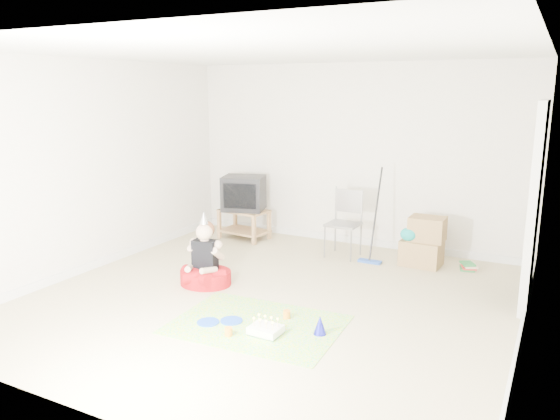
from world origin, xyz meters
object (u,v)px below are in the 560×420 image
at_px(cardboard_boxes, 423,242).
at_px(seated_woman, 205,269).
at_px(tv_stand, 244,221).
at_px(birthday_cake, 266,330).
at_px(folding_chair, 343,224).
at_px(crt_tv, 244,193).

relative_size(cardboard_boxes, seated_woman, 0.73).
bearing_deg(tv_stand, cardboard_boxes, -0.95).
bearing_deg(birthday_cake, folding_chair, 95.44).
height_order(folding_chair, birthday_cake, folding_chair).
bearing_deg(seated_woman, birthday_cake, -33.75).
distance_m(cardboard_boxes, seated_woman, 2.81).
bearing_deg(folding_chair, birthday_cake, -84.56).
height_order(tv_stand, birthday_cake, tv_stand).
bearing_deg(cardboard_boxes, tv_stand, 179.05).
xyz_separation_m(crt_tv, cardboard_boxes, (2.72, -0.04, -0.40)).
distance_m(crt_tv, seated_woman, 2.10).
bearing_deg(cardboard_boxes, seated_woman, -137.75).
bearing_deg(seated_woman, tv_stand, 108.34).
relative_size(tv_stand, birthday_cake, 2.60).
height_order(cardboard_boxes, birthday_cake, cardboard_boxes).
xyz_separation_m(tv_stand, seated_woman, (0.64, -1.93, -0.08)).
xyz_separation_m(tv_stand, crt_tv, (-0.00, 0.00, 0.44)).
relative_size(crt_tv, birthday_cake, 2.04).
height_order(tv_stand, seated_woman, seated_woman).
bearing_deg(seated_woman, crt_tv, 108.34).
height_order(tv_stand, crt_tv, crt_tv).
bearing_deg(cardboard_boxes, birthday_cake, -106.38).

